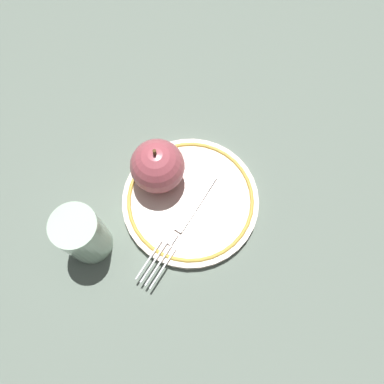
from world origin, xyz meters
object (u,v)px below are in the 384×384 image
Objects in this scene: drinking_glass at (83,235)px; fork at (181,225)px; plate at (192,198)px; apple_red_whole at (157,166)px.

fork is at bearing 136.63° from drinking_glass.
apple_red_whole reaches higher than plate.
drinking_glass reaches higher than fork.
fork is (0.05, 0.01, 0.01)m from plate.
drinking_glass is at bearing -28.76° from plate.
fork is at bearing 60.85° from apple_red_whole.
plate is at bearing 151.24° from drinking_glass.
plate is at bearing 94.18° from apple_red_whole.
apple_red_whole is 0.47× the size of fork.
drinking_glass is at bearing -48.20° from fork.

